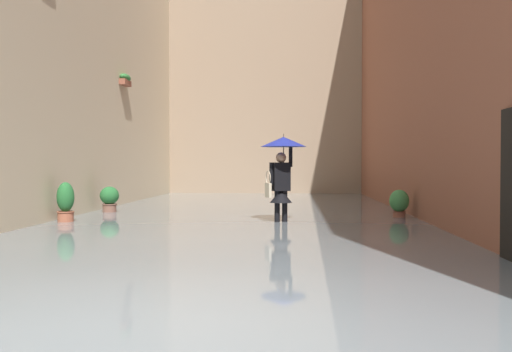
{
  "coord_description": "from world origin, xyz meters",
  "views": [
    {
      "loc": [
        -1.24,
        4.53,
        1.46
      ],
      "look_at": [
        -0.39,
        -8.43,
        1.17
      ],
      "focal_mm": 39.67,
      "sensor_mm": 36.0,
      "label": 1
    }
  ],
  "objects_px": {
    "person_wading": "(282,162)",
    "potted_plant_mid_left": "(399,204)",
    "potted_plant_far_right": "(109,200)",
    "potted_plant_mid_right": "(66,205)"
  },
  "relations": [
    {
      "from": "person_wading",
      "to": "potted_plant_mid_right",
      "type": "distance_m",
      "value": 4.93
    },
    {
      "from": "potted_plant_mid_right",
      "to": "potted_plant_mid_left",
      "type": "height_order",
      "value": "potted_plant_mid_right"
    },
    {
      "from": "potted_plant_mid_right",
      "to": "potted_plant_mid_left",
      "type": "relative_size",
      "value": 1.27
    },
    {
      "from": "potted_plant_mid_right",
      "to": "potted_plant_mid_left",
      "type": "distance_m",
      "value": 7.78
    },
    {
      "from": "potted_plant_far_right",
      "to": "potted_plant_mid_right",
      "type": "height_order",
      "value": "potted_plant_mid_right"
    },
    {
      "from": "person_wading",
      "to": "potted_plant_mid_right",
      "type": "height_order",
      "value": "person_wading"
    },
    {
      "from": "potted_plant_far_right",
      "to": "potted_plant_mid_left",
      "type": "relative_size",
      "value": 1.02
    },
    {
      "from": "person_wading",
      "to": "potted_plant_mid_left",
      "type": "height_order",
      "value": "person_wading"
    },
    {
      "from": "person_wading",
      "to": "potted_plant_mid_right",
      "type": "relative_size",
      "value": 2.04
    },
    {
      "from": "potted_plant_far_right",
      "to": "potted_plant_mid_left",
      "type": "height_order",
      "value": "potted_plant_far_right"
    }
  ]
}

